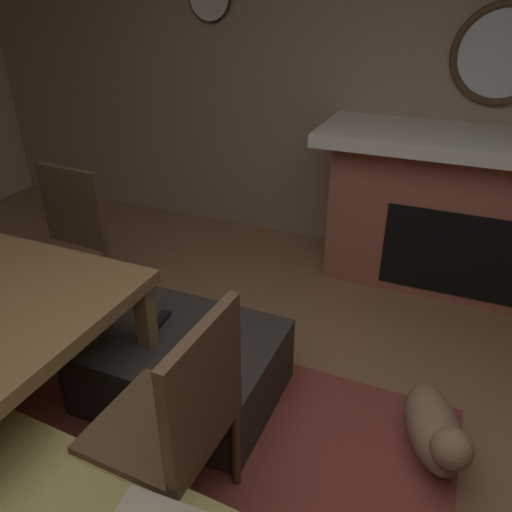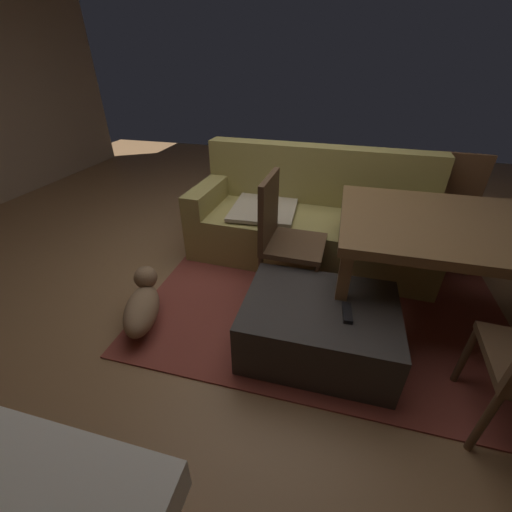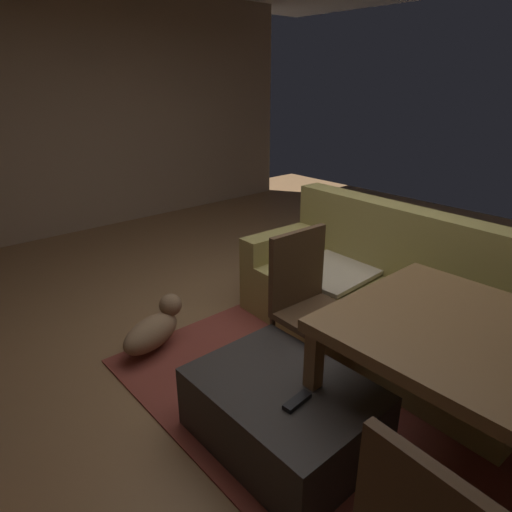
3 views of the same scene
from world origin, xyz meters
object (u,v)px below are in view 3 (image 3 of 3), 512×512
at_px(ottoman_coffee_table, 282,412).
at_px(dining_chair_west, 309,298).
at_px(tv_remote, 297,401).
at_px(couch, 386,301).
at_px(small_dog, 154,328).

distance_m(ottoman_coffee_table, dining_chair_west, 0.73).
xyz_separation_m(ottoman_coffee_table, tv_remote, (0.15, -0.06, 0.20)).
bearing_deg(dining_chair_west, couch, 77.49).
relative_size(couch, small_dog, 3.90).
bearing_deg(dining_chair_west, tv_remote, -51.14).
bearing_deg(ottoman_coffee_table, small_dog, -176.02).
xyz_separation_m(couch, small_dog, (-0.98, -1.29, -0.15)).
xyz_separation_m(tv_remote, small_dog, (-1.33, -0.02, -0.20)).
distance_m(ottoman_coffee_table, tv_remote, 0.25).
distance_m(couch, ottoman_coffee_table, 1.23).
distance_m(ottoman_coffee_table, small_dog, 1.18).
xyz_separation_m(tv_remote, dining_chair_west, (-0.49, 0.61, 0.14)).
height_order(ottoman_coffee_table, small_dog, ottoman_coffee_table).
height_order(dining_chair_west, small_dog, dining_chair_west).
distance_m(tv_remote, dining_chair_west, 0.80).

